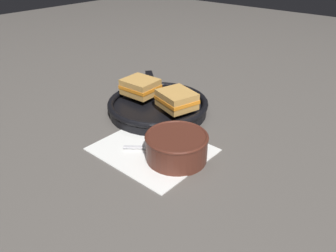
{
  "coord_description": "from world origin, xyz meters",
  "views": [
    {
      "loc": [
        0.49,
        -0.53,
        0.45
      ],
      "look_at": [
        0.01,
        0.03,
        0.03
      ],
      "focal_mm": 35.0,
      "sensor_mm": 36.0,
      "label": 1
    }
  ],
  "objects_px": {
    "skillet": "(158,106)",
    "sandwich_near_left": "(140,87)",
    "spoon": "(163,147)",
    "sandwich_near_right": "(177,99)",
    "soup_bowl": "(177,145)"
  },
  "relations": [
    {
      "from": "skillet",
      "to": "sandwich_near_left",
      "type": "xyz_separation_m",
      "value": [
        -0.07,
        -0.0,
        0.04
      ]
    },
    {
      "from": "spoon",
      "to": "sandwich_near_left",
      "type": "relative_size",
      "value": 1.17
    },
    {
      "from": "soup_bowl",
      "to": "sandwich_near_left",
      "type": "height_order",
      "value": "sandwich_near_left"
    },
    {
      "from": "soup_bowl",
      "to": "sandwich_near_left",
      "type": "relative_size",
      "value": 1.41
    },
    {
      "from": "soup_bowl",
      "to": "sandwich_near_right",
      "type": "distance_m",
      "value": 0.2
    },
    {
      "from": "soup_bowl",
      "to": "sandwich_near_left",
      "type": "distance_m",
      "value": 0.31
    },
    {
      "from": "skillet",
      "to": "sandwich_near_right",
      "type": "xyz_separation_m",
      "value": [
        0.07,
        -0.0,
        0.04
      ]
    },
    {
      "from": "sandwich_near_left",
      "to": "sandwich_near_right",
      "type": "distance_m",
      "value": 0.14
    },
    {
      "from": "spoon",
      "to": "sandwich_near_left",
      "type": "bearing_deg",
      "value": 107.51
    },
    {
      "from": "skillet",
      "to": "spoon",
      "type": "bearing_deg",
      "value": -44.41
    },
    {
      "from": "skillet",
      "to": "sandwich_near_left",
      "type": "height_order",
      "value": "sandwich_near_left"
    },
    {
      "from": "soup_bowl",
      "to": "skillet",
      "type": "bearing_deg",
      "value": 142.12
    },
    {
      "from": "skillet",
      "to": "sandwich_near_left",
      "type": "relative_size",
      "value": 3.5
    },
    {
      "from": "spoon",
      "to": "sandwich_near_right",
      "type": "relative_size",
      "value": 1.0
    },
    {
      "from": "soup_bowl",
      "to": "skillet",
      "type": "relative_size",
      "value": 0.4
    }
  ]
}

